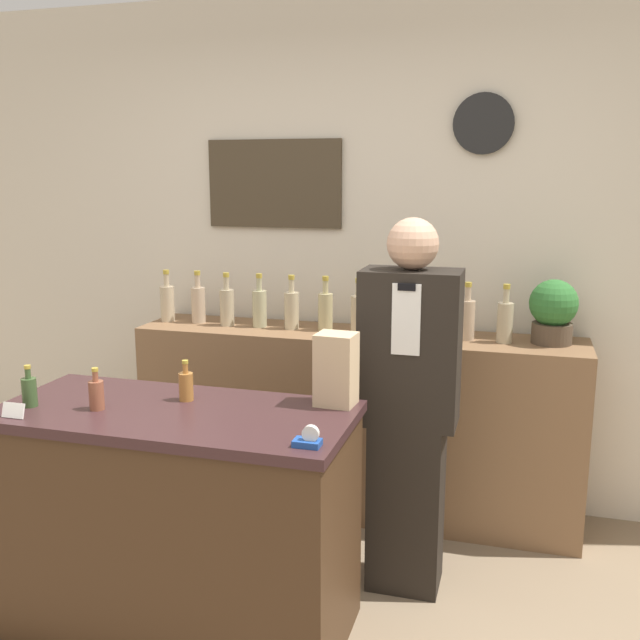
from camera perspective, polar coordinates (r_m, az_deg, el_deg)
back_wall at (r=3.90m, az=2.26°, el=5.47°), size 5.20×0.09×2.70m
back_shelf at (r=3.81m, az=2.79°, el=-8.17°), size 2.31×0.44×0.97m
display_counter at (r=2.93m, az=-11.27°, el=-15.44°), size 1.35×0.62×0.90m
shopkeeper at (r=3.04m, az=7.09°, el=-7.14°), size 0.40×0.25×1.60m
potted_plant at (r=3.59m, az=18.16°, el=0.75°), size 0.23×0.23×0.31m
paper_bag at (r=2.72m, az=1.30°, el=-3.96°), size 0.16×0.14×0.28m
tape_dispenser at (r=2.34m, az=-0.93°, el=-9.55°), size 0.09×0.06×0.07m
price_card_left at (r=2.83m, az=-23.33°, el=-6.66°), size 0.09×0.02×0.06m
counter_bottle_0 at (r=2.93m, az=-22.23°, el=-5.28°), size 0.06×0.06×0.16m
counter_bottle_1 at (r=2.81m, az=-17.45°, el=-5.66°), size 0.06×0.06×0.16m
counter_bottle_2 at (r=2.84m, az=-10.67°, el=-5.16°), size 0.06×0.06×0.16m
shelf_bottle_0 at (r=4.03m, az=-12.12°, el=1.42°), size 0.08×0.08×0.29m
shelf_bottle_1 at (r=3.96m, az=-9.72°, el=1.33°), size 0.08×0.08×0.29m
shelf_bottle_2 at (r=3.86m, az=-7.46°, el=1.14°), size 0.08×0.08×0.29m
shelf_bottle_3 at (r=3.81m, az=-4.86°, el=1.05°), size 0.08×0.08×0.29m
shelf_bottle_4 at (r=3.75m, az=-2.29°, el=0.90°), size 0.08×0.08×0.29m
shelf_bottle_5 at (r=3.70m, az=0.44°, el=0.79°), size 0.08×0.08×0.29m
shelf_bottle_6 at (r=3.63m, az=3.08°, el=0.56°), size 0.08×0.08×0.29m
shelf_bottle_7 at (r=3.61m, az=5.93°, el=0.44°), size 0.08×0.08×0.29m
shelf_bottle_8 at (r=3.60m, az=8.83°, el=0.34°), size 0.08×0.08×0.29m
shelf_bottle_9 at (r=3.57m, az=11.68°, el=0.14°), size 0.08×0.08×0.29m
shelf_bottle_10 at (r=3.55m, az=14.58°, el=-0.07°), size 0.08×0.08×0.29m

